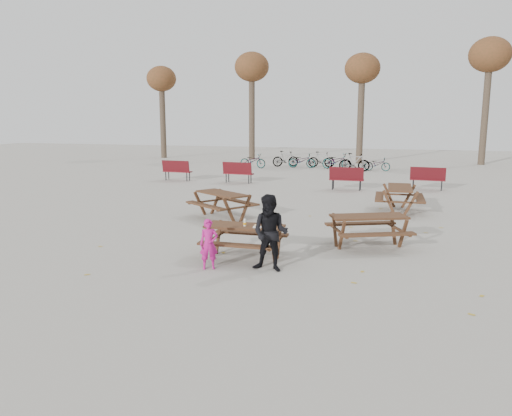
% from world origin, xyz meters
% --- Properties ---
extents(ground, '(80.00, 80.00, 0.00)m').
position_xyz_m(ground, '(0.00, 0.00, 0.00)').
color(ground, gray).
rests_on(ground, ground).
extents(main_picnic_table, '(1.80, 1.45, 0.78)m').
position_xyz_m(main_picnic_table, '(0.00, 0.00, 0.59)').
color(main_picnic_table, '#3D2116').
rests_on(main_picnic_table, ground).
extents(food_tray, '(0.18, 0.11, 0.03)m').
position_xyz_m(food_tray, '(0.35, -0.17, 0.79)').
color(food_tray, white).
rests_on(food_tray, main_picnic_table).
extents(bread_roll, '(0.14, 0.06, 0.05)m').
position_xyz_m(bread_roll, '(0.35, -0.17, 0.83)').
color(bread_roll, tan).
rests_on(bread_roll, food_tray).
extents(soda_bottle, '(0.07, 0.07, 0.17)m').
position_xyz_m(soda_bottle, '(0.03, -0.08, 0.85)').
color(soda_bottle, silver).
rests_on(soda_bottle, main_picnic_table).
extents(child, '(0.47, 0.39, 1.09)m').
position_xyz_m(child, '(-0.50, -1.01, 0.55)').
color(child, '#BE177B').
rests_on(child, ground).
extents(adult, '(0.84, 0.68, 1.64)m').
position_xyz_m(adult, '(0.80, -0.79, 0.82)').
color(adult, black).
rests_on(adult, ground).
extents(picnic_table_east, '(2.30, 2.10, 0.80)m').
position_xyz_m(picnic_table_east, '(2.72, 1.76, 0.40)').
color(picnic_table_east, '#3D2116').
rests_on(picnic_table_east, ground).
extents(picnic_table_north, '(2.47, 2.38, 0.83)m').
position_xyz_m(picnic_table_north, '(-2.00, 4.20, 0.41)').
color(picnic_table_north, '#3D2116').
rests_on(picnic_table_north, ground).
extents(picnic_table_far, '(1.64, 2.02, 0.86)m').
position_xyz_m(picnic_table_far, '(3.52, 6.84, 0.43)').
color(picnic_table_far, '#3D2116').
rests_on(picnic_table_far, ground).
extents(park_bench_row, '(13.67, 1.60, 1.03)m').
position_xyz_m(park_bench_row, '(-1.31, 12.27, 0.52)').
color(park_bench_row, '#5A1218').
rests_on(park_bench_row, ground).
extents(bicycle_row, '(9.29, 2.52, 1.08)m').
position_xyz_m(bicycle_row, '(-1.28, 20.06, 0.48)').
color(bicycle_row, black).
rests_on(bicycle_row, ground).
extents(tree_row, '(32.17, 3.52, 8.26)m').
position_xyz_m(tree_row, '(0.90, 25.15, 6.19)').
color(tree_row, '#382B21').
rests_on(tree_row, ground).
extents(fallen_leaves, '(11.00, 11.00, 0.01)m').
position_xyz_m(fallen_leaves, '(0.50, 2.50, 0.00)').
color(fallen_leaves, '#B2922A').
rests_on(fallen_leaves, ground).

